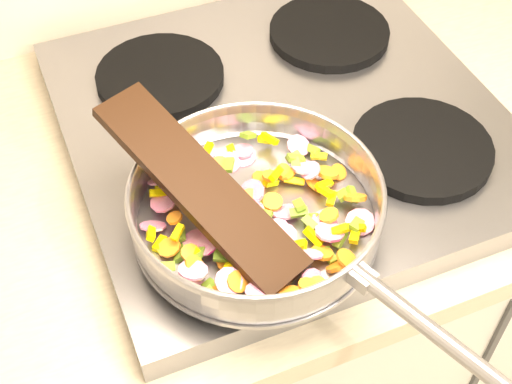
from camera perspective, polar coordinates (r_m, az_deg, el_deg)
name	(u,v)px	position (r m, az deg, el deg)	size (l,w,h in m)	color
cooktop	(284,125)	(1.03, 2.25, 5.39)	(0.60, 0.60, 0.04)	#939399
grate_fl	(228,210)	(0.89, -2.28, -1.43)	(0.19, 0.19, 0.02)	black
grate_fr	(422,148)	(0.98, 13.14, 3.41)	(0.19, 0.19, 0.02)	black
grate_bl	(160,76)	(1.08, -7.68, 9.19)	(0.19, 0.19, 0.02)	black
grate_br	(329,32)	(1.16, 5.88, 12.59)	(0.19, 0.19, 0.02)	black
saute_pan	(257,205)	(0.84, 0.10, -1.06)	(0.35, 0.49, 0.06)	#9E9EA5
vegetable_heap	(254,216)	(0.85, -0.13, -1.93)	(0.28, 0.28, 0.04)	#FFE403
wooden_spatula	(199,186)	(0.82, -4.57, 0.50)	(0.30, 0.07, 0.01)	black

